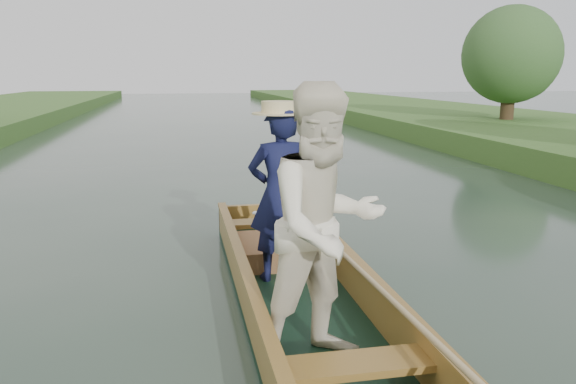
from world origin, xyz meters
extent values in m
plane|color=#283D30|center=(0.00, 0.00, 0.00)|extent=(120.00, 120.00, 0.00)
cylinder|color=#47331E|center=(9.80, 12.46, 1.15)|extent=(0.44, 0.44, 2.31)
sphere|color=#2E5321|center=(9.80, 12.46, 2.71)|extent=(3.17, 3.17, 3.17)
sphere|color=#2E5321|center=(10.40, 12.76, 2.31)|extent=(2.20, 2.20, 2.20)
cube|color=black|center=(0.00, 0.00, 0.04)|extent=(1.10, 5.00, 0.08)
cube|color=olive|center=(-0.51, 0.00, 0.24)|extent=(0.08, 5.00, 0.32)
cube|color=olive|center=(0.51, 0.00, 0.24)|extent=(0.08, 5.00, 0.32)
cube|color=olive|center=(0.00, 2.46, 0.24)|extent=(1.10, 0.08, 0.32)
cube|color=olive|center=(-0.51, 0.00, 0.42)|extent=(0.10, 5.00, 0.04)
cube|color=olive|center=(0.51, 0.00, 0.42)|extent=(0.10, 5.00, 0.04)
cube|color=olive|center=(0.00, 1.90, 0.30)|extent=(0.94, 0.30, 0.05)
cube|color=olive|center=(0.00, -1.60, 0.30)|extent=(0.94, 0.30, 0.05)
imported|color=#111438|center=(-0.09, 0.57, 0.94)|extent=(0.67, 0.48, 1.71)
cylinder|color=beige|center=(-0.09, 0.57, 1.75)|extent=(0.52, 0.52, 0.12)
imported|color=white|center=(-0.07, -1.08, 1.06)|extent=(1.13, 1.00, 1.95)
cube|color=brown|center=(-0.01, 1.14, 0.19)|extent=(0.85, 0.90, 0.22)
sphere|color=tan|center=(0.27, 1.04, 0.41)|extent=(0.20, 0.20, 0.20)
sphere|color=tan|center=(0.27, 1.03, 0.56)|extent=(0.15, 0.15, 0.15)
sphere|color=tan|center=(0.22, 1.03, 0.62)|extent=(0.06, 0.06, 0.06)
sphere|color=tan|center=(0.33, 1.03, 0.62)|extent=(0.06, 0.06, 0.06)
sphere|color=tan|center=(0.27, 0.97, 0.54)|extent=(0.06, 0.06, 0.06)
sphere|color=tan|center=(0.18, 1.02, 0.44)|extent=(0.07, 0.07, 0.07)
sphere|color=tan|center=(0.36, 1.02, 0.44)|extent=(0.07, 0.07, 0.07)
sphere|color=tan|center=(0.22, 1.01, 0.32)|extent=(0.08, 0.08, 0.08)
sphere|color=tan|center=(0.32, 1.01, 0.32)|extent=(0.08, 0.08, 0.08)
cylinder|color=silver|center=(-0.14, 1.90, 0.33)|extent=(0.07, 0.07, 0.01)
cylinder|color=silver|center=(-0.14, 1.90, 0.37)|extent=(0.01, 0.01, 0.08)
ellipsoid|color=silver|center=(-0.14, 1.90, 0.43)|extent=(0.09, 0.09, 0.05)
cylinder|color=tan|center=(0.43, -0.39, 0.46)|extent=(0.04, 4.46, 0.20)
camera|label=1|loc=(-1.04, -4.66, 2.08)|focal=35.00mm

